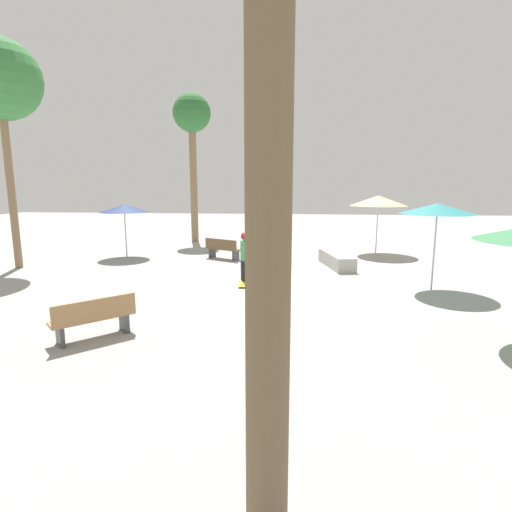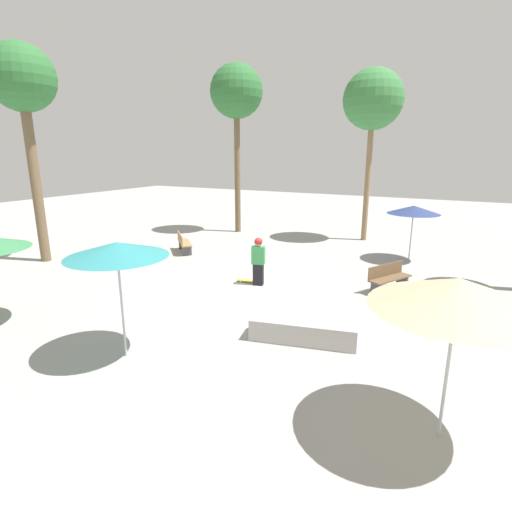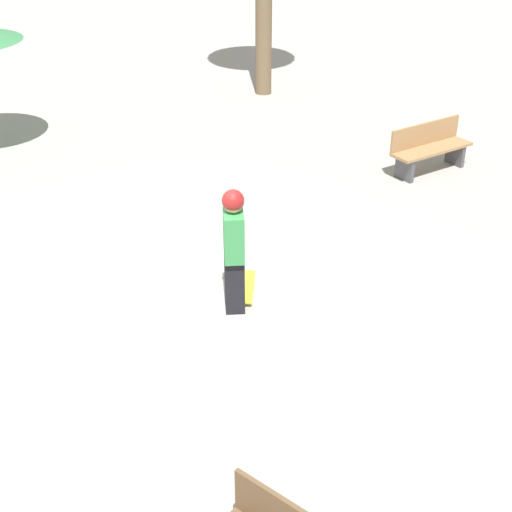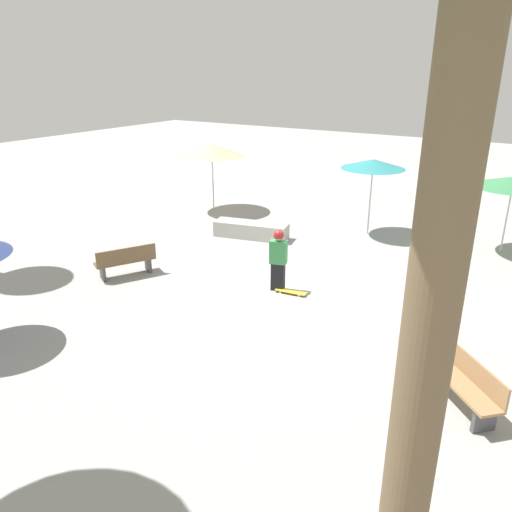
{
  "view_description": "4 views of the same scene",
  "coord_description": "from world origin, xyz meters",
  "px_view_note": "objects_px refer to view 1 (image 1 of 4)",
  "views": [
    {
      "loc": [
        -12.23,
        -0.62,
        3.04
      ],
      "look_at": [
        0.34,
        0.62,
        0.78
      ],
      "focal_mm": 28.0,
      "sensor_mm": 36.0,
      "label": 1
    },
    {
      "loc": [
        5.75,
        -10.24,
        4.3
      ],
      "look_at": [
        0.0,
        0.64,
        1.06
      ],
      "focal_mm": 28.0,
      "sensor_mm": 36.0,
      "label": 2
    },
    {
      "loc": [
        7.16,
        2.62,
        4.94
      ],
      "look_at": [
        -0.2,
        1.17,
        0.69
      ],
      "focal_mm": 50.0,
      "sensor_mm": 36.0,
      "label": 3
    },
    {
      "loc": [
        -5.76,
        11.06,
        5.37
      ],
      "look_at": [
        0.23,
        1.5,
        1.04
      ],
      "focal_mm": 35.0,
      "sensor_mm": 36.0,
      "label": 4
    }
  ],
  "objects_px": {
    "shade_umbrella_tan": "(378,201)",
    "palm_tree_right": "(0,81)",
    "bench_near": "(223,249)",
    "skater_main": "(245,256)",
    "skateboard": "(242,284)",
    "concrete_ledge": "(336,260)",
    "shade_umbrella_teal": "(437,209)",
    "shade_umbrella_navy": "(124,208)",
    "palm_tree_center_left": "(192,120)",
    "bench_far": "(94,318)"
  },
  "relations": [
    {
      "from": "skater_main",
      "to": "skateboard",
      "type": "height_order",
      "value": "skater_main"
    },
    {
      "from": "bench_far",
      "to": "shade_umbrella_teal",
      "type": "distance_m",
      "value": 9.4
    },
    {
      "from": "shade_umbrella_navy",
      "to": "concrete_ledge",
      "type": "bearing_deg",
      "value": -97.8
    },
    {
      "from": "concrete_ledge",
      "to": "shade_umbrella_navy",
      "type": "height_order",
      "value": "shade_umbrella_navy"
    },
    {
      "from": "palm_tree_center_left",
      "to": "palm_tree_right",
      "type": "relative_size",
      "value": 0.96
    },
    {
      "from": "palm_tree_center_left",
      "to": "bench_far",
      "type": "bearing_deg",
      "value": -173.91
    },
    {
      "from": "skater_main",
      "to": "shade_umbrella_teal",
      "type": "height_order",
      "value": "shade_umbrella_teal"
    },
    {
      "from": "bench_far",
      "to": "palm_tree_right",
      "type": "xyz_separation_m",
      "value": [
        6.39,
        6.26,
        6.13
      ]
    },
    {
      "from": "shade_umbrella_tan",
      "to": "palm_tree_right",
      "type": "bearing_deg",
      "value": 107.74
    },
    {
      "from": "shade_umbrella_navy",
      "to": "skateboard",
      "type": "bearing_deg",
      "value": -128.42
    },
    {
      "from": "shade_umbrella_teal",
      "to": "shade_umbrella_tan",
      "type": "relative_size",
      "value": 0.98
    },
    {
      "from": "bench_far",
      "to": "shade_umbrella_teal",
      "type": "height_order",
      "value": "shade_umbrella_teal"
    },
    {
      "from": "concrete_ledge",
      "to": "shade_umbrella_tan",
      "type": "relative_size",
      "value": 0.99
    },
    {
      "from": "bench_near",
      "to": "shade_umbrella_tan",
      "type": "xyz_separation_m",
      "value": [
        1.94,
        -6.57,
        1.93
      ]
    },
    {
      "from": "shade_umbrella_tan",
      "to": "bench_far",
      "type": "bearing_deg",
      "value": 145.08
    },
    {
      "from": "shade_umbrella_navy",
      "to": "palm_tree_center_left",
      "type": "xyz_separation_m",
      "value": [
        5.01,
        -1.71,
        4.27
      ]
    },
    {
      "from": "bench_near",
      "to": "palm_tree_center_left",
      "type": "xyz_separation_m",
      "value": [
        5.1,
        2.47,
        5.91
      ]
    },
    {
      "from": "skateboard",
      "to": "bench_near",
      "type": "distance_m",
      "value": 4.54
    },
    {
      "from": "shade_umbrella_tan",
      "to": "palm_tree_center_left",
      "type": "height_order",
      "value": "palm_tree_center_left"
    },
    {
      "from": "skater_main",
      "to": "palm_tree_center_left",
      "type": "relative_size",
      "value": 0.21
    },
    {
      "from": "skater_main",
      "to": "shade_umbrella_tan",
      "type": "xyz_separation_m",
      "value": [
        5.86,
        -5.14,
        1.5
      ]
    },
    {
      "from": "shade_umbrella_navy",
      "to": "shade_umbrella_teal",
      "type": "height_order",
      "value": "shade_umbrella_teal"
    },
    {
      "from": "skateboard",
      "to": "shade_umbrella_teal",
      "type": "bearing_deg",
      "value": 82.97
    },
    {
      "from": "skater_main",
      "to": "shade_umbrella_teal",
      "type": "distance_m",
      "value": 5.77
    },
    {
      "from": "bench_near",
      "to": "shade_umbrella_navy",
      "type": "bearing_deg",
      "value": -152.88
    },
    {
      "from": "bench_far",
      "to": "palm_tree_right",
      "type": "bearing_deg",
      "value": 89.59
    },
    {
      "from": "skater_main",
      "to": "palm_tree_right",
      "type": "bearing_deg",
      "value": -115.15
    },
    {
      "from": "skateboard",
      "to": "bench_near",
      "type": "xyz_separation_m",
      "value": [
        4.32,
        1.37,
        0.37
      ]
    },
    {
      "from": "skateboard",
      "to": "concrete_ledge",
      "type": "relative_size",
      "value": 0.32
    },
    {
      "from": "concrete_ledge",
      "to": "bench_far",
      "type": "xyz_separation_m",
      "value": [
        -7.75,
        5.51,
        0.17
      ]
    },
    {
      "from": "skateboard",
      "to": "palm_tree_right",
      "type": "relative_size",
      "value": 0.1
    },
    {
      "from": "skater_main",
      "to": "skateboard",
      "type": "xyz_separation_m",
      "value": [
        -0.41,
        0.05,
        -0.8
      ]
    },
    {
      "from": "shade_umbrella_tan",
      "to": "shade_umbrella_teal",
      "type": "bearing_deg",
      "value": -176.18
    },
    {
      "from": "shade_umbrella_navy",
      "to": "shade_umbrella_teal",
      "type": "relative_size",
      "value": 0.88
    },
    {
      "from": "shade_umbrella_teal",
      "to": "palm_tree_center_left",
      "type": "bearing_deg",
      "value": 45.3
    },
    {
      "from": "palm_tree_right",
      "to": "concrete_ledge",
      "type": "bearing_deg",
      "value": -83.4
    },
    {
      "from": "bench_near",
      "to": "palm_tree_right",
      "type": "height_order",
      "value": "palm_tree_right"
    },
    {
      "from": "bench_far",
      "to": "palm_tree_right",
      "type": "relative_size",
      "value": 0.18
    },
    {
      "from": "shade_umbrella_teal",
      "to": "shade_umbrella_tan",
      "type": "distance_m",
      "value": 6.21
    },
    {
      "from": "concrete_ledge",
      "to": "palm_tree_right",
      "type": "bearing_deg",
      "value": 96.6
    },
    {
      "from": "concrete_ledge",
      "to": "palm_tree_center_left",
      "type": "xyz_separation_m",
      "value": [
        6.21,
        7.0,
        6.08
      ]
    },
    {
      "from": "skater_main",
      "to": "palm_tree_center_left",
      "type": "distance_m",
      "value": 11.23
    },
    {
      "from": "shade_umbrella_tan",
      "to": "palm_tree_right",
      "type": "relative_size",
      "value": 0.32
    },
    {
      "from": "palm_tree_center_left",
      "to": "shade_umbrella_teal",
      "type": "bearing_deg",
      "value": -134.7
    },
    {
      "from": "skateboard",
      "to": "palm_tree_center_left",
      "type": "bearing_deg",
      "value": -165.53
    },
    {
      "from": "skater_main",
      "to": "shade_umbrella_navy",
      "type": "height_order",
      "value": "shade_umbrella_navy"
    },
    {
      "from": "skater_main",
      "to": "bench_far",
      "type": "height_order",
      "value": "skater_main"
    },
    {
      "from": "shade_umbrella_teal",
      "to": "skater_main",
      "type": "bearing_deg",
      "value": 86.5
    },
    {
      "from": "concrete_ledge",
      "to": "shade_umbrella_tan",
      "type": "distance_m",
      "value": 4.23
    },
    {
      "from": "shade_umbrella_navy",
      "to": "shade_umbrella_tan",
      "type": "xyz_separation_m",
      "value": [
        1.86,
        -10.75,
        0.29
      ]
    }
  ]
}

